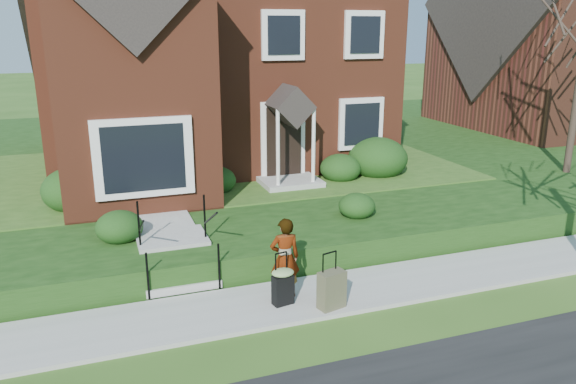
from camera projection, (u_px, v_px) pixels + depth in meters
name	position (u px, v px, depth m)	size (l,w,h in m)	color
ground	(328.00, 296.00, 10.42)	(120.00, 120.00, 0.00)	#2D5119
sidewalk	(328.00, 294.00, 10.40)	(60.00, 1.60, 0.08)	#9E9B93
terrace	(310.00, 150.00, 21.47)	(44.00, 20.00, 0.60)	#16340E
walkway	(156.00, 202.00, 13.95)	(1.20, 6.00, 0.06)	#9E9B93
main_house	(202.00, 12.00, 17.54)	(10.40, 10.20, 9.40)	brown
neighbour_house	(570.00, 16.00, 24.03)	(9.40, 8.00, 9.20)	brown
front_steps	(176.00, 254.00, 11.14)	(1.40, 2.02, 1.50)	#9E9B93
foundation_shrubs	(268.00, 171.00, 14.98)	(10.07, 4.57, 1.24)	#13340F
woman	(285.00, 258.00, 10.06)	(0.55, 0.36, 1.50)	#999999
suitcase_black	(283.00, 285.00, 9.87)	(0.45, 0.40, 0.97)	black
suitcase_olive	(332.00, 290.00, 9.75)	(0.52, 0.37, 1.02)	brown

